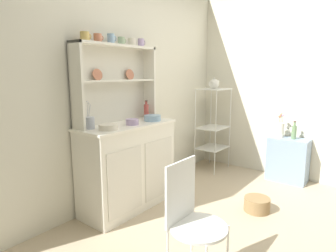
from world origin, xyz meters
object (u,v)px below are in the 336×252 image
hutch_cabinet (128,165)px  floor_basket (257,204)px  cup_gold_0 (85,36)px  jam_bottle (146,111)px  side_shelf_blue (288,160)px  wire_chair (191,215)px  oil_bottle (294,132)px  bakers_rack (213,121)px  hutch_shelf_unit (114,78)px  utensil_jar (90,123)px  flower_vase (280,129)px  bowl_mixing_large (108,127)px  porcelain_teapot (214,84)px

hutch_cabinet → floor_basket: size_ratio=4.07×
cup_gold_0 → jam_bottle: 1.04m
side_shelf_blue → floor_basket: 1.08m
cup_gold_0 → jam_bottle: (0.75, -0.04, -0.73)m
wire_chair → oil_bottle: 2.37m
bakers_rack → floor_basket: bakers_rack is taller
bakers_rack → hutch_shelf_unit: bearing=171.0°
bakers_rack → jam_bottle: (-1.22, 0.18, 0.26)m
hutch_shelf_unit → utensil_jar: bearing=-167.4°
flower_vase → cup_gold_0: bearing=152.8°
flower_vase → bakers_rack: bearing=101.2°
bowl_mixing_large → oil_bottle: (2.09, -1.07, -0.25)m
jam_bottle → porcelain_teapot: bearing=-8.3°
hutch_shelf_unit → wire_chair: size_ratio=1.15×
side_shelf_blue → cup_gold_0: 2.84m
floor_basket → flower_vase: 1.22m
side_shelf_blue → porcelain_teapot: 1.40m
jam_bottle → utensil_jar: bearing=-179.4°
hutch_shelf_unit → porcelain_teapot: hutch_shelf_unit is taller
flower_vase → bowl_mixing_large: bearing=156.5°
hutch_shelf_unit → flower_vase: 2.22m
side_shelf_blue → flower_vase: flower_vase is taller
floor_basket → jam_bottle: 1.53m
side_shelf_blue → cup_gold_0: size_ratio=5.92×
cup_gold_0 → bowl_mixing_large: 0.82m
hutch_cabinet → hutch_shelf_unit: size_ratio=1.07×
bakers_rack → oil_bottle: (0.18, -1.06, -0.06)m
wire_chair → oil_bottle: size_ratio=3.69×
wire_chair → floor_basket: 1.38m
hutch_cabinet → wire_chair: 1.29m
hutch_cabinet → bowl_mixing_large: bowl_mixing_large is taller
utensil_jar → oil_bottle: 2.51m
bowl_mixing_large → utensil_jar: bearing=118.1°
wire_chair → porcelain_teapot: 2.54m
side_shelf_blue → floor_basket: size_ratio=2.20×
hutch_cabinet → bakers_rack: (1.61, -0.09, 0.26)m
hutch_cabinet → utensil_jar: bearing=168.5°
floor_basket → bowl_mixing_large: bowl_mixing_large is taller
hutch_cabinet → floor_basket: 1.37m
cup_gold_0 → porcelain_teapot: (1.97, -0.21, -0.46)m
wire_chair → porcelain_teapot: porcelain_teapot is taller
jam_bottle → oil_bottle: bearing=-41.5°
bowl_mixing_large → wire_chair: bearing=-104.6°
side_shelf_blue → floor_basket: side_shelf_blue is taller
flower_vase → oil_bottle: size_ratio=1.36×
jam_bottle → porcelain_teapot: size_ratio=0.90×
hutch_shelf_unit → porcelain_teapot: (1.60, -0.26, -0.09)m
hutch_shelf_unit → wire_chair: hutch_shelf_unit is taller
bakers_rack → oil_bottle: 1.07m
hutch_shelf_unit → cup_gold_0: bearing=-173.3°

